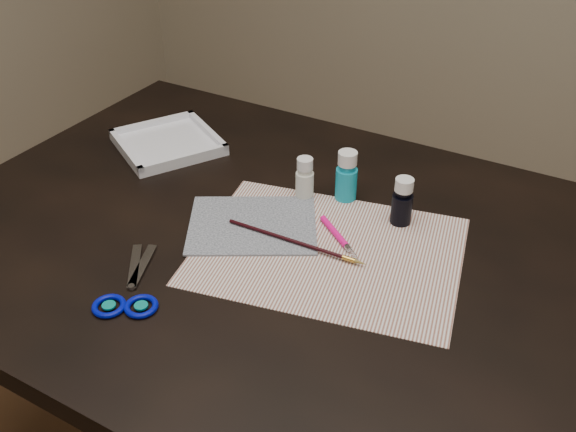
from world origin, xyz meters
The scene contains 10 objects.
table centered at (0.00, 0.00, 0.38)m, with size 1.30×0.90×0.75m, color black.
paper centered at (0.08, 0.01, 0.75)m, with size 0.44×0.34×0.00m, color white.
canvas centered at (-0.08, 0.00, 0.75)m, with size 0.23×0.18×0.00m, color black.
paint_bottle_white centered at (-0.04, 0.13, 0.79)m, with size 0.03×0.03×0.08m, color silver.
paint_bottle_cyan centered at (0.03, 0.17, 0.80)m, with size 0.04×0.04×0.10m, color #119BB9.
paint_bottle_navy centered at (0.15, 0.15, 0.80)m, with size 0.04×0.04×0.09m, color black.
paintbrush centered at (0.02, -0.01, 0.76)m, with size 0.26×0.01×0.01m, color black, non-canonical shape.
craft_knife centered at (0.08, 0.04, 0.76)m, with size 0.14×0.01×0.01m, color #FF0E87, non-canonical shape.
scissors centered at (-0.16, -0.22, 0.76)m, with size 0.20×0.10×0.01m, color silver, non-canonical shape.
palette_tray centered at (-0.39, 0.17, 0.76)m, with size 0.20×0.20×0.02m, color white.
Camera 1 is at (0.44, -0.78, 1.41)m, focal length 40.00 mm.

